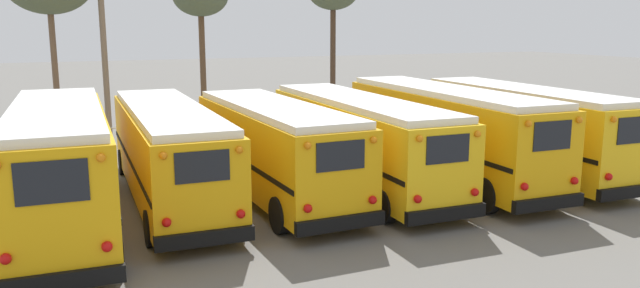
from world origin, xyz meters
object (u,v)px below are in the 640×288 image
Objects in this scene: school_bus_5 at (523,127)px; utility_pole at (104,44)px; school_bus_3 at (358,138)px; school_bus_1 at (168,150)px; school_bus_2 at (274,147)px; school_bus_0 at (59,164)px; school_bus_4 at (445,130)px.

utility_pole is at bearing 132.83° from school_bus_5.
school_bus_5 reaches higher than school_bus_3.
school_bus_5 reaches higher than school_bus_1.
utility_pole is at bearing 105.74° from school_bus_2.
utility_pole is (-3.89, 13.80, 2.83)m from school_bus_2.
school_bus_0 is 14.97m from utility_pole.
school_bus_0 is at bearing -99.30° from utility_pole.
utility_pole reaches higher than school_bus_2.
school_bus_3 is at bearing 172.03° from school_bus_5.
utility_pole reaches higher than school_bus_1.
school_bus_5 is at bearing -6.91° from school_bus_1.
school_bus_2 is 6.27m from school_bus_4.
school_bus_5 is at bearing -3.30° from school_bus_2.
school_bus_3 is at bearing 6.11° from school_bus_2.
school_bus_4 is at bearing -53.96° from utility_pole.
utility_pole is (-7.02, 13.46, 2.83)m from school_bus_3.
school_bus_1 is (3.13, 1.72, -0.18)m from school_bus_0.
school_bus_0 is at bearing -179.28° from school_bus_5.
school_bus_2 is (6.27, 0.74, -0.16)m from school_bus_0.
school_bus_3 is 1.02× the size of school_bus_4.
school_bus_0 is 12.55m from school_bus_4.
utility_pole is (-13.29, 14.34, 2.74)m from school_bus_5.
school_bus_3 is at bearing -5.85° from school_bus_1.
school_bus_4 reaches higher than school_bus_3.
school_bus_2 is at bearing 176.70° from school_bus_5.
school_bus_3 is at bearing 6.53° from school_bus_0.
school_bus_4 reaches higher than school_bus_1.
school_bus_1 is at bearing -86.63° from utility_pole.
school_bus_2 is 1.11× the size of utility_pole.
school_bus_3 is 6.33m from school_bus_5.
school_bus_1 is at bearing 173.09° from school_bus_5.
school_bus_0 is at bearing -177.35° from school_bus_4.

